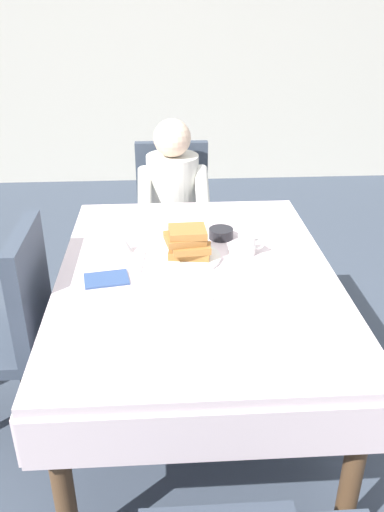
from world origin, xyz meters
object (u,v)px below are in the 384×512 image
Objects in this scene: chair_diner at (173,210)px; fork_left_of_plate at (142,262)px; cup_coffee at (247,245)px; knife_right_of_plate at (233,259)px; plate_breakfast at (187,257)px; breakfast_stack at (188,243)px; spoon_near_edge at (193,297)px; chair_left_side at (10,321)px; diner_person at (173,198)px; syrup_pitcher at (124,244)px; bowl_butter at (221,233)px; dining_table_main at (196,290)px.

chair_diner is 5.17× the size of fork_left_of_plate.
knife_right_of_plate is at bearing -142.11° from cup_coffee.
chair_diner is 1.12m from fork_left_of_plate.
plate_breakfast is at bearing 91.84° from chair_diner.
knife_right_of_plate is (0.19, -0.03, -0.07)m from breakfast_stack.
chair_left_side is at bearing 179.86° from spoon_near_edge.
breakfast_stack is at bearing 92.08° from chair_diner.
knife_right_of_plate is (-0.07, -0.05, -0.04)m from cup_coffee.
cup_coffee is (0.29, -0.88, 0.11)m from diner_person.
chair_left_side is 0.78m from plate_breakfast.
knife_right_of_plate is (0.93, 0.08, 0.21)m from chair_left_side.
chair_diner is 1.10m from breakfast_stack.
spoon_near_edge is at bearing 91.85° from diner_person.
spoon_near_edge is (0.01, -0.31, -0.01)m from plate_breakfast.
fork_left_of_plate is (-0.19, -0.03, -0.07)m from breakfast_stack.
chair_diner is 11.62× the size of syrup_pitcher.
breakfast_stack reaches higher than syrup_pitcher.
diner_person is at bearing 107.32° from spoon_near_edge.
diner_person is 7.47× the size of spoon_near_edge.
diner_person is at bearing 92.43° from breakfast_stack.
syrup_pitcher is (-0.43, -0.12, 0.02)m from bowl_butter.
syrup_pitcher is 0.13m from fork_left_of_plate.
syrup_pitcher reaches higher than plate_breakfast.
fork_left_of_plate is at bearing 81.86° from chair_diner.
cup_coffee reaches higher than syrup_pitcher.
fork_left_of_plate is (-0.45, -0.05, -0.04)m from cup_coffee.
dining_table_main is 7.47× the size of breakfast_stack.
breakfast_stack is at bearing -15.74° from syrup_pitcher.
syrup_pitcher is 0.44× the size of fork_left_of_plate.
syrup_pitcher is (-0.27, 0.08, -0.04)m from breakfast_stack.
fork_left_of_plate is (0.55, 0.08, 0.21)m from chair_left_side.
chair_left_side is 0.98m from bowl_butter.
diner_person is 0.93m from cup_coffee.
chair_diner reaches higher than dining_table_main.
chair_diner is at bearing 91.84° from plate_breakfast.
chair_left_side is 8.23× the size of cup_coffee.
knife_right_of_plate is (0.38, 0.00, 0.00)m from fork_left_of_plate.
spoon_near_edge is at bearing 146.68° from knife_right_of_plate.
breakfast_stack is 0.29m from syrup_pitcher.
fork_left_of_plate and knife_right_of_plate have the same top height.
breakfast_stack reaches higher than dining_table_main.
bowl_butter is at bearing 6.08° from knife_right_of_plate.
cup_coffee is at bearing -82.39° from chair_left_side.
spoon_near_edge reaches higher than dining_table_main.
dining_table_main is 10.16× the size of spoon_near_edge.
chair_diner is at bearing 107.11° from spoon_near_edge.
diner_person reaches higher than breakfast_stack.
fork_left_of_plate is at bearing -173.99° from plate_breakfast.
spoon_near_edge is (0.04, -1.22, 0.07)m from diner_person.
cup_coffee is at bearing 30.58° from dining_table_main.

